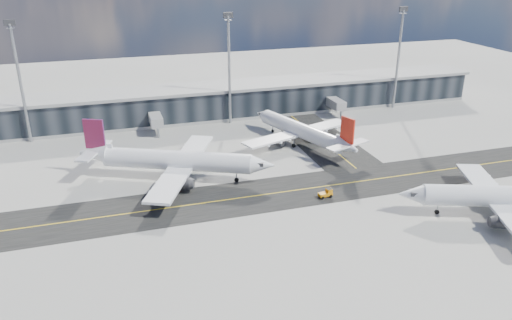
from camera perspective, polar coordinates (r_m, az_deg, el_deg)
The scene contains 9 objects.
ground at distance 93.10m, azimuth 4.44°, elevation -4.64°, with size 300.00×300.00×0.00m, color gray.
taxiway_lanes at distance 103.40m, azimuth 4.31°, elevation -1.74°, with size 180.00×63.00×0.03m.
terminal_concourse at distance 140.68m, azimuth -3.68°, elevation 6.69°, with size 152.00×19.80×8.80m.
floodlight_masts at distance 131.38m, azimuth -3.09°, elevation 10.74°, with size 102.50×0.70×28.90m.
airliner_af at distance 101.50m, azimuth -9.29°, elevation -0.06°, with size 38.17×32.92×11.89m.
airliner_redtail at distance 118.82m, azimuth 5.25°, elevation 3.32°, with size 29.98×34.73×10.56m.
airliner_near at distance 96.46m, azimuth 26.92°, elevation -3.77°, with size 36.35×31.41×11.10m.
baggage_tug at distance 94.71m, azimuth 8.05°, elevation -3.76°, with size 2.74×1.62×1.63m.
service_van at distance 127.50m, azimuth 4.66°, elevation 3.44°, with size 2.86×6.20×1.72m, color white.
Camera 1 is at (-31.19, -76.77, 42.46)m, focal length 35.00 mm.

